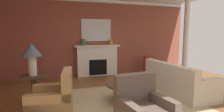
% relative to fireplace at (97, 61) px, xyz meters
% --- Properties ---
extents(ground_plane, '(9.81, 9.81, 0.00)m').
position_rel_fireplace_xyz_m(ground_plane, '(-0.06, -2.92, -0.57)').
color(ground_plane, brown).
extents(wall_fireplace, '(8.14, 0.12, 3.02)m').
position_rel_fireplace_xyz_m(wall_fireplace, '(-0.06, 0.21, 0.93)').
color(wall_fireplace, brown).
rests_on(wall_fireplace, ground_plane).
extents(crown_moulding, '(8.14, 0.08, 0.12)m').
position_rel_fireplace_xyz_m(crown_moulding, '(-0.06, 0.13, 2.36)').
color(crown_moulding, white).
extents(area_rug, '(3.28, 2.66, 0.01)m').
position_rel_fireplace_xyz_m(area_rug, '(0.04, -2.92, -0.57)').
color(area_rug, tan).
rests_on(area_rug, ground_plane).
extents(fireplace, '(1.80, 0.35, 1.22)m').
position_rel_fireplace_xyz_m(fireplace, '(0.00, 0.00, 0.00)').
color(fireplace, white).
rests_on(fireplace, ground_plane).
extents(mantel_mirror, '(1.18, 0.04, 0.86)m').
position_rel_fireplace_xyz_m(mantel_mirror, '(-0.00, 0.12, 1.22)').
color(mantel_mirror, silver).
extents(sofa, '(0.93, 2.11, 0.85)m').
position_rel_fireplace_xyz_m(sofa, '(1.65, -2.75, -0.28)').
color(sofa, beige).
rests_on(sofa, ground_plane).
extents(armchair_near_window, '(0.90, 0.90, 0.95)m').
position_rel_fireplace_xyz_m(armchair_near_window, '(-1.66, -3.28, -0.27)').
color(armchair_near_window, '#9E7A4C').
rests_on(armchair_near_window, ground_plane).
extents(coffee_table, '(1.00, 1.00, 0.45)m').
position_rel_fireplace_xyz_m(coffee_table, '(0.04, -2.92, -0.24)').
color(coffee_table, '#3D2D1E').
rests_on(coffee_table, ground_plane).
extents(side_table, '(0.56, 0.56, 0.70)m').
position_rel_fireplace_xyz_m(side_table, '(-2.10, -2.44, -0.17)').
color(side_table, '#3D2D1E').
rests_on(side_table, ground_plane).
extents(table_lamp, '(0.44, 0.44, 0.75)m').
position_rel_fireplace_xyz_m(table_lamp, '(-2.10, -2.44, 0.65)').
color(table_lamp, beige).
rests_on(table_lamp, side_table).
extents(vase_tall_corner, '(0.34, 0.34, 0.73)m').
position_rel_fireplace_xyz_m(vase_tall_corner, '(2.09, -0.30, -0.21)').
color(vase_tall_corner, '#9E3328').
rests_on(vase_tall_corner, ground_plane).
extents(vase_mantel_right, '(0.16, 0.16, 0.22)m').
position_rel_fireplace_xyz_m(vase_mantel_right, '(0.55, -0.05, 0.75)').
color(vase_mantel_right, '#B7892D').
rests_on(vase_mantel_right, fireplace).
extents(vase_mantel_left, '(0.17, 0.17, 0.25)m').
position_rel_fireplace_xyz_m(vase_mantel_left, '(-0.55, -0.05, 0.77)').
color(vase_mantel_left, '#33703D').
rests_on(vase_mantel_left, fireplace).
extents(book_red_cover, '(0.26, 0.20, 0.05)m').
position_rel_fireplace_xyz_m(book_red_cover, '(0.04, -3.02, -0.10)').
color(book_red_cover, navy).
rests_on(book_red_cover, coffee_table).
extents(column_white, '(0.20, 0.20, 3.02)m').
position_rel_fireplace_xyz_m(column_white, '(3.31, -1.08, 0.93)').
color(column_white, white).
rests_on(column_white, ground_plane).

